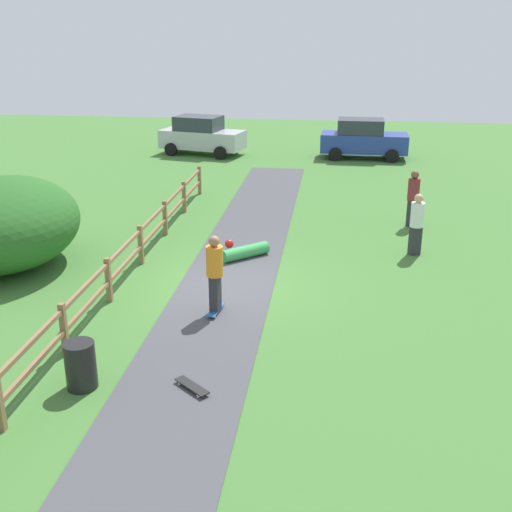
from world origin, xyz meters
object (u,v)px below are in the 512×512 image
object	(u,v)px
skateboard_loose	(192,386)
bystander_maroon	(413,195)
skater_fallen	(244,251)
trash_bin	(81,365)
skater_riding	(215,270)
parked_car_blue	(363,139)
bystander_white	(417,221)
parked_car_silver	(201,135)
bush_large	(4,224)

from	to	relation	value
skateboard_loose	bystander_maroon	bearing A→B (deg)	65.07
skater_fallen	skateboard_loose	size ratio (longest dim) A/B	1.86
trash_bin	skater_fallen	bearing A→B (deg)	74.66
skater_fallen	skater_riding	bearing A→B (deg)	-91.75
skater_riding	skateboard_loose	size ratio (longest dim) A/B	2.50
trash_bin	parked_car_blue	distance (m)	22.68
bystander_white	parked_car_silver	distance (m)	16.68
skateboard_loose	parked_car_blue	world-z (taller)	parked_car_blue
skater_riding	bystander_white	xyz separation A→B (m)	(4.94, 4.62, -0.07)
bystander_maroon	skater_fallen	bearing A→B (deg)	-143.56
skateboard_loose	bush_large	bearing A→B (deg)	139.07
bush_large	parked_car_blue	size ratio (longest dim) A/B	1.09
skater_riding	bystander_maroon	world-z (taller)	skater_riding
skateboard_loose	parked_car_silver	bearing A→B (deg)	101.38
skater_fallen	parked_car_blue	xyz separation A→B (m)	(3.78, 14.84, 0.76)
bystander_white	bystander_maroon	size ratio (longest dim) A/B	0.97
skater_riding	parked_car_silver	bearing A→B (deg)	102.79
bush_large	skateboard_loose	size ratio (longest dim) A/B	6.22
skater_fallen	parked_car_blue	world-z (taller)	parked_car_blue
skater_fallen	parked_car_silver	bearing A→B (deg)	106.24
bush_large	bystander_maroon	size ratio (longest dim) A/B	2.49
bystander_white	bystander_maroon	xyz separation A→B (m)	(0.19, 2.80, 0.04)
bystander_white	parked_car_silver	bearing A→B (deg)	123.28
skateboard_loose	parked_car_blue	xyz separation A→B (m)	(3.72, 21.80, 0.87)
bush_large	trash_bin	bearing A→B (deg)	-52.48
bush_large	parked_car_silver	distance (m)	16.43
bystander_maroon	parked_car_blue	bearing A→B (deg)	96.36
bush_large	trash_bin	xyz separation A→B (m)	(4.32, -5.63, -0.78)
parked_car_silver	parked_car_blue	xyz separation A→B (m)	(8.10, -0.01, 0.00)
skateboard_loose	bystander_white	distance (m)	9.24
skateboard_loose	bystander_maroon	xyz separation A→B (m)	(4.96, 10.67, 0.94)
trash_bin	bystander_maroon	distance (m)	12.87
skater_fallen	bystander_maroon	xyz separation A→B (m)	(5.02, 3.71, 0.83)
skater_riding	parked_car_silver	distance (m)	19.03
skater_fallen	skateboard_loose	xyz separation A→B (m)	(0.06, -6.96, -0.11)
trash_bin	parked_car_silver	xyz separation A→B (m)	(-2.38, 21.95, 0.51)
bush_large	skater_riding	distance (m)	6.55
parked_car_silver	parked_car_blue	bearing A→B (deg)	-0.07
skater_riding	skater_fallen	distance (m)	3.81
skater_fallen	parked_car_silver	world-z (taller)	parked_car_silver
bush_large	parked_car_blue	bearing A→B (deg)	58.36
trash_bin	skater_fallen	size ratio (longest dim) A/B	0.65
skater_riding	bush_large	bearing A→B (deg)	159.99
skateboard_loose	skater_fallen	bearing A→B (deg)	90.51
bush_large	skateboard_loose	distance (m)	8.46
trash_bin	skater_fallen	xyz separation A→B (m)	(1.95, 7.10, -0.25)
bystander_maroon	parked_car_blue	xyz separation A→B (m)	(-1.24, 11.13, -0.07)
skateboard_loose	bystander_white	xyz separation A→B (m)	(4.77, 7.86, 0.90)
parked_car_blue	skateboard_loose	bearing A→B (deg)	-99.68
skateboard_loose	trash_bin	bearing A→B (deg)	-176.05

